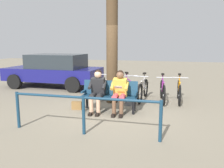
{
  "coord_description": "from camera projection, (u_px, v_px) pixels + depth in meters",
  "views": [
    {
      "loc": [
        -1.87,
        6.14,
        1.93
      ],
      "look_at": [
        0.01,
        -0.3,
        0.75
      ],
      "focal_mm": 36.82,
      "sensor_mm": 36.0,
      "label": 1
    }
  ],
  "objects": [
    {
      "name": "ground_plane",
      "position": [
        109.0,
        111.0,
        6.66
      ],
      "size": [
        40.0,
        40.0,
        0.0
      ],
      "primitive_type": "plane",
      "color": "gray"
    },
    {
      "name": "bench",
      "position": [
        110.0,
        93.0,
        6.65
      ],
      "size": [
        1.64,
        0.61,
        0.87
      ],
      "rotation": [
        0.0,
        0.0,
        0.09
      ],
      "color": "navy",
      "rests_on": "ground"
    },
    {
      "name": "person_reading",
      "position": [
        120.0,
        90.0,
        6.41
      ],
      "size": [
        0.51,
        0.79,
        1.2
      ],
      "rotation": [
        0.0,
        0.0,
        0.09
      ],
      "color": "gold",
      "rests_on": "ground"
    },
    {
      "name": "person_companion",
      "position": [
        97.0,
        89.0,
        6.53
      ],
      "size": [
        0.51,
        0.79,
        1.2
      ],
      "rotation": [
        0.0,
        0.0,
        0.09
      ],
      "color": "#262628",
      "rests_on": "ground"
    },
    {
      "name": "handbag",
      "position": [
        77.0,
        105.0,
        6.83
      ],
      "size": [
        0.32,
        0.19,
        0.24
      ],
      "primitive_type": "cube",
      "rotation": [
        0.0,
        0.0,
        0.16
      ],
      "color": "olive",
      "rests_on": "ground"
    },
    {
      "name": "tree_trunk",
      "position": [
        112.0,
        50.0,
        7.4
      ],
      "size": [
        0.37,
        0.37,
        3.49
      ],
      "primitive_type": "cylinder",
      "color": "#4C3823",
      "rests_on": "ground"
    },
    {
      "name": "litter_bin",
      "position": [
        130.0,
        94.0,
        7.28
      ],
      "size": [
        0.35,
        0.35,
        0.74
      ],
      "color": "slate",
      "rests_on": "ground"
    },
    {
      "name": "bicycle_red",
      "position": [
        179.0,
        91.0,
        7.67
      ],
      "size": [
        0.48,
        1.68,
        0.94
      ],
      "rotation": [
        0.0,
        0.0,
        1.61
      ],
      "color": "black",
      "rests_on": "ground"
    },
    {
      "name": "bicycle_green",
      "position": [
        163.0,
        91.0,
        7.7
      ],
      "size": [
        0.48,
        1.67,
        0.94
      ],
      "rotation": [
        0.0,
        0.0,
        1.72
      ],
      "color": "black",
      "rests_on": "ground"
    },
    {
      "name": "bicycle_blue",
      "position": [
        143.0,
        90.0,
        7.93
      ],
      "size": [
        0.48,
        1.68,
        0.94
      ],
      "rotation": [
        0.0,
        0.0,
        1.53
      ],
      "color": "black",
      "rests_on": "ground"
    },
    {
      "name": "bicycle_purple",
      "position": [
        128.0,
        89.0,
        8.09
      ],
      "size": [
        0.78,
        1.55,
        0.94
      ],
      "rotation": [
        0.0,
        0.0,
        2.0
      ],
      "color": "black",
      "rests_on": "ground"
    },
    {
      "name": "bicycle_black",
      "position": [
        112.0,
        88.0,
        8.33
      ],
      "size": [
        0.64,
        1.62,
        0.94
      ],
      "rotation": [
        0.0,
        0.0,
        1.26
      ],
      "color": "black",
      "rests_on": "ground"
    },
    {
      "name": "railing_fence",
      "position": [
        84.0,
        107.0,
        4.88
      ],
      "size": [
        3.3,
        0.19,
        0.85
      ],
      "rotation": [
        0.0,
        0.0,
        0.04
      ],
      "color": "navy",
      "rests_on": "ground"
    },
    {
      "name": "parked_car",
      "position": [
        55.0,
        70.0,
        10.3
      ],
      "size": [
        4.23,
        2.07,
        1.47
      ],
      "rotation": [
        0.0,
        0.0,
        0.02
      ],
      "color": "navy",
      "rests_on": "ground"
    }
  ]
}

